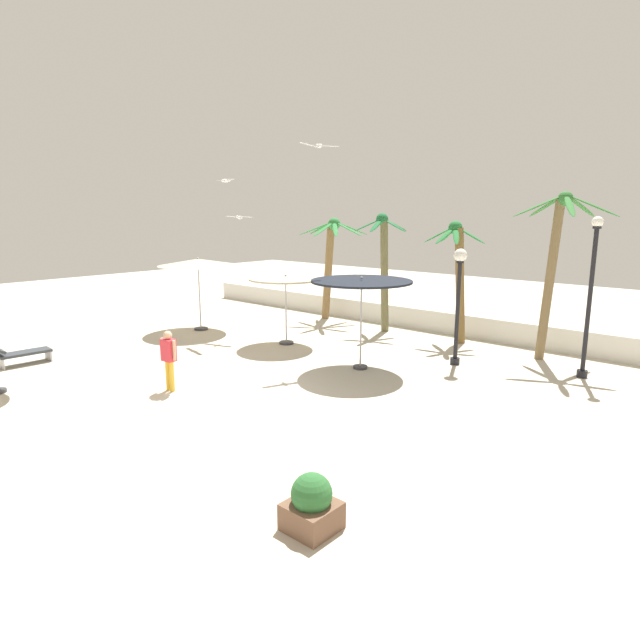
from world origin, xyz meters
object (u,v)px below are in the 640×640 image
at_px(patio_umbrella_1, 198,263).
at_px(lamp_post_0, 459,292).
at_px(patio_umbrella_2, 286,283).
at_px(patio_umbrella_0, 362,284).
at_px(lamp_post_1, 590,293).
at_px(palm_tree_2, 384,259).
at_px(seagull_1, 319,146).
at_px(seagull_2, 240,217).
at_px(planter, 312,504).
at_px(lounge_chair_0, 16,353).
at_px(palm_tree_1, 554,257).
at_px(palm_tree_3, 331,254).
at_px(palm_tree_0, 458,266).
at_px(guest_0, 169,355).
at_px(seagull_0, 226,180).

bearing_deg(patio_umbrella_1, lamp_post_0, 12.79).
xyz_separation_m(patio_umbrella_1, patio_umbrella_2, (4.12, 0.62, -0.47)).
relative_size(patio_umbrella_0, lamp_post_1, 0.66).
bearing_deg(patio_umbrella_2, palm_tree_2, 72.21).
distance_m(seagull_1, seagull_2, 4.87).
bearing_deg(planter, lamp_post_0, 105.26).
bearing_deg(lounge_chair_0, seagull_2, 76.76).
bearing_deg(patio_umbrella_2, palm_tree_1, 27.50).
bearing_deg(lamp_post_1, palm_tree_2, 170.90).
height_order(palm_tree_3, lamp_post_0, palm_tree_3).
distance_m(palm_tree_2, seagull_2, 5.58).
height_order(palm_tree_0, planter, palm_tree_0).
bearing_deg(lounge_chair_0, palm_tree_1, 43.84).
xyz_separation_m(palm_tree_2, guest_0, (0.03, -9.44, -1.83)).
height_order(seagull_0, seagull_2, seagull_0).
bearing_deg(lounge_chair_0, patio_umbrella_0, 39.96).
relative_size(lamp_post_0, lamp_post_1, 0.79).
xyz_separation_m(palm_tree_2, lounge_chair_0, (-5.38, -11.20, -2.37)).
bearing_deg(lamp_post_1, seagull_2, -166.51).
relative_size(seagull_1, seagull_2, 1.06).
bearing_deg(patio_umbrella_2, seagull_0, -171.19).
height_order(patio_umbrella_2, seagull_1, seagull_1).
bearing_deg(guest_0, patio_umbrella_2, 103.41).
bearing_deg(lamp_post_0, patio_umbrella_0, -129.59).
height_order(seagull_0, planter, seagull_0).
height_order(patio_umbrella_2, planter, patio_umbrella_2).
height_order(patio_umbrella_0, planter, patio_umbrella_0).
relative_size(patio_umbrella_1, seagull_2, 2.68).
xyz_separation_m(patio_umbrella_0, patio_umbrella_1, (-7.86, 0.05, 0.13)).
distance_m(patio_umbrella_2, palm_tree_0, 5.98).
xyz_separation_m(palm_tree_0, lounge_chair_0, (-8.34, -11.43, -2.28)).
bearing_deg(seagull_1, palm_tree_2, 98.86).
relative_size(lounge_chair_0, seagull_2, 1.66).
bearing_deg(palm_tree_3, guest_0, -72.85).
bearing_deg(palm_tree_3, palm_tree_1, -3.12).
bearing_deg(seagull_0, lamp_post_1, 15.43).
bearing_deg(palm_tree_2, lounge_chair_0, -115.66).
xyz_separation_m(guest_0, planter, (6.78, -2.04, -0.56)).
bearing_deg(guest_0, palm_tree_3, 107.15).
xyz_separation_m(palm_tree_2, palm_tree_3, (-3.02, 0.43, 0.02)).
distance_m(palm_tree_3, lounge_chair_0, 12.11).
bearing_deg(seagull_2, seagull_0, -109.43).
bearing_deg(palm_tree_3, seagull_0, -99.59).
distance_m(patio_umbrella_1, seagull_0, 3.39).
bearing_deg(patio_umbrella_1, patio_umbrella_2, 8.50).
distance_m(patio_umbrella_1, seagull_2, 2.52).
distance_m(guest_0, seagull_2, 7.46).
distance_m(seagull_0, seagull_2, 1.37).
height_order(patio_umbrella_1, palm_tree_0, palm_tree_0).
bearing_deg(palm_tree_1, seagull_1, -141.57).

